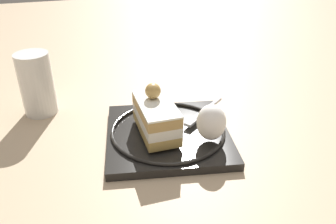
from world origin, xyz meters
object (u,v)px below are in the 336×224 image
object	(u,v)px
whipped_cream_dollop	(211,122)
drink_glass_near	(37,87)
dessert_plate	(168,133)
fork	(204,112)
cake_slice	(156,116)

from	to	relation	value
whipped_cream_dollop	drink_glass_near	xyz separation A→B (m)	(0.20, 0.25, 0.00)
dessert_plate	fork	bearing A→B (deg)	-67.94
dessert_plate	fork	xyz separation A→B (m)	(0.03, -0.07, 0.01)
drink_glass_near	dessert_plate	bearing A→B (deg)	-127.12
dessert_plate	drink_glass_near	size ratio (longest dim) A/B	1.97
fork	drink_glass_near	xyz separation A→B (m)	(0.12, 0.27, 0.03)
whipped_cream_dollop	drink_glass_near	bearing A→B (deg)	52.17
cake_slice	dessert_plate	bearing A→B (deg)	-81.91
cake_slice	whipped_cream_dollop	xyz separation A→B (m)	(-0.04, -0.07, 0.00)
drink_glass_near	cake_slice	bearing A→B (deg)	-130.65
cake_slice	drink_glass_near	world-z (taller)	drink_glass_near
dessert_plate	whipped_cream_dollop	distance (m)	0.08
cake_slice	whipped_cream_dollop	size ratio (longest dim) A/B	1.90
fork	cake_slice	bearing A→B (deg)	109.19
dessert_plate	drink_glass_near	world-z (taller)	drink_glass_near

